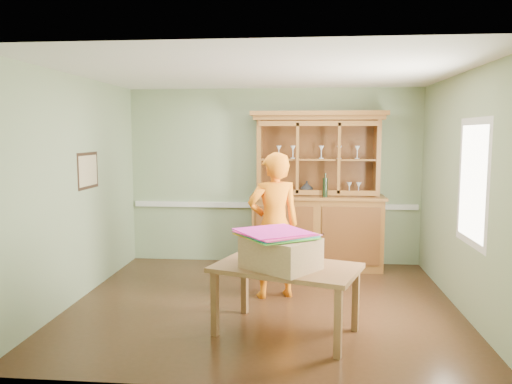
# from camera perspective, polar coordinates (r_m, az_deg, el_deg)

# --- Properties ---
(floor) EXTENTS (4.50, 4.50, 0.00)m
(floor) POSITION_cam_1_polar(r_m,az_deg,el_deg) (6.07, 0.85, -12.66)
(floor) COLOR #3E2414
(floor) RESTS_ON ground
(ceiling) EXTENTS (4.50, 4.50, 0.00)m
(ceiling) POSITION_cam_1_polar(r_m,az_deg,el_deg) (5.77, 0.90, 13.55)
(ceiling) COLOR white
(ceiling) RESTS_ON wall_back
(wall_back) EXTENTS (4.50, 0.00, 4.50)m
(wall_back) POSITION_cam_1_polar(r_m,az_deg,el_deg) (7.75, 2.03, 1.78)
(wall_back) COLOR gray
(wall_back) RESTS_ON floor
(wall_left) EXTENTS (0.00, 4.00, 4.00)m
(wall_left) POSITION_cam_1_polar(r_m,az_deg,el_deg) (6.35, -19.81, 0.31)
(wall_left) COLOR gray
(wall_left) RESTS_ON floor
(wall_right) EXTENTS (0.00, 4.00, 4.00)m
(wall_right) POSITION_cam_1_polar(r_m,az_deg,el_deg) (6.03, 22.73, -0.13)
(wall_right) COLOR gray
(wall_right) RESTS_ON floor
(wall_front) EXTENTS (4.50, 0.00, 4.50)m
(wall_front) POSITION_cam_1_polar(r_m,az_deg,el_deg) (3.80, -1.47, -3.32)
(wall_front) COLOR gray
(wall_front) RESTS_ON floor
(chair_rail) EXTENTS (4.41, 0.05, 0.08)m
(chair_rail) POSITION_cam_1_polar(r_m,az_deg,el_deg) (7.78, 2.00, -1.54)
(chair_rail) COLOR silver
(chair_rail) RESTS_ON wall_back
(framed_map) EXTENTS (0.03, 0.60, 0.46)m
(framed_map) POSITION_cam_1_polar(r_m,az_deg,el_deg) (6.60, -18.61, 2.33)
(framed_map) COLOR black
(framed_map) RESTS_ON wall_left
(window_panel) EXTENTS (0.03, 0.96, 1.36)m
(window_panel) POSITION_cam_1_polar(r_m,az_deg,el_deg) (5.72, 23.49, 1.01)
(window_panel) COLOR silver
(window_panel) RESTS_ON wall_right
(china_hutch) EXTENTS (1.99, 0.66, 2.34)m
(china_hutch) POSITION_cam_1_polar(r_m,az_deg,el_deg) (7.54, 6.98, -2.47)
(china_hutch) COLOR brown
(china_hutch) RESTS_ON floor
(dining_table) EXTENTS (1.60, 1.25, 0.70)m
(dining_table) POSITION_cam_1_polar(r_m,az_deg,el_deg) (5.06, 3.48, -9.29)
(dining_table) COLOR brown
(dining_table) RESTS_ON floor
(cardboard_box) EXTENTS (0.84, 0.81, 0.31)m
(cardboard_box) POSITION_cam_1_polar(r_m,az_deg,el_deg) (4.89, 2.85, -6.99)
(cardboard_box) COLOR #A18053
(cardboard_box) RESTS_ON dining_table
(kite_stack) EXTENTS (0.86, 0.86, 0.05)m
(kite_stack) POSITION_cam_1_polar(r_m,az_deg,el_deg) (4.90, 2.32, -4.81)
(kite_stack) COLOR yellow
(kite_stack) RESTS_ON cardboard_box
(person) EXTENTS (0.76, 0.62, 1.79)m
(person) POSITION_cam_1_polar(r_m,az_deg,el_deg) (6.11, 2.06, -3.85)
(person) COLOR orange
(person) RESTS_ON floor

